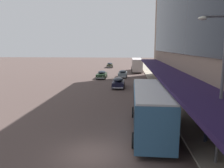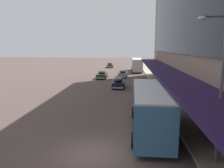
{
  "view_description": "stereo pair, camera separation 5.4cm",
  "coord_description": "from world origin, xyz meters",
  "px_view_note": "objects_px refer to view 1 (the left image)",
  "views": [
    {
      "loc": [
        2.2,
        -12.07,
        6.4
      ],
      "look_at": [
        0.09,
        14.74,
        1.81
      ],
      "focal_mm": 35.0,
      "sensor_mm": 36.0,
      "label": 1
    },
    {
      "loc": [
        2.26,
        -12.07,
        6.4
      ],
      "look_at": [
        0.09,
        14.74,
        1.81
      ],
      "focal_mm": 35.0,
      "sensor_mm": 36.0,
      "label": 2
    }
  ],
  "objects_px": {
    "sedan_second_near": "(110,65)",
    "pedestrian_at_kerb": "(206,127)",
    "street_lamp": "(219,81)",
    "transit_bus_kerbside_front": "(137,64)",
    "sedan_far_back": "(102,75)",
    "sedan_trailing_near": "(118,83)",
    "sedan_trailing_mid": "(123,74)",
    "transit_bus_kerbside_rear": "(150,107)"
  },
  "relations": [
    {
      "from": "sedan_second_near",
      "to": "transit_bus_kerbside_rear",
      "type": "bearing_deg",
      "value": -81.58
    },
    {
      "from": "sedan_second_near",
      "to": "transit_bus_kerbside_front",
      "type": "bearing_deg",
      "value": -52.48
    },
    {
      "from": "street_lamp",
      "to": "transit_bus_kerbside_front",
      "type": "bearing_deg",
      "value": 93.29
    },
    {
      "from": "transit_bus_kerbside_rear",
      "to": "sedan_trailing_near",
      "type": "distance_m",
      "value": 18.3
    },
    {
      "from": "transit_bus_kerbside_front",
      "to": "sedan_far_back",
      "type": "relative_size",
      "value": 2.21
    },
    {
      "from": "transit_bus_kerbside_rear",
      "to": "sedan_far_back",
      "type": "xyz_separation_m",
      "value": [
        -7.21,
        28.1,
        -1.15
      ]
    },
    {
      "from": "sedan_second_near",
      "to": "street_lamp",
      "type": "xyz_separation_m",
      "value": [
        10.7,
        -56.53,
        3.88
      ]
    },
    {
      "from": "transit_bus_kerbside_front",
      "to": "street_lamp",
      "type": "bearing_deg",
      "value": -86.71
    },
    {
      "from": "sedan_trailing_near",
      "to": "street_lamp",
      "type": "distance_m",
      "value": 23.78
    },
    {
      "from": "sedan_second_near",
      "to": "street_lamp",
      "type": "relative_size",
      "value": 0.62
    },
    {
      "from": "sedan_trailing_mid",
      "to": "pedestrian_at_kerb",
      "type": "height_order",
      "value": "pedestrian_at_kerb"
    },
    {
      "from": "sedan_far_back",
      "to": "sedan_second_near",
      "type": "bearing_deg",
      "value": 91.14
    },
    {
      "from": "sedan_trailing_mid",
      "to": "pedestrian_at_kerb",
      "type": "relative_size",
      "value": 2.5
    },
    {
      "from": "sedan_second_near",
      "to": "sedan_far_back",
      "type": "height_order",
      "value": "sedan_far_back"
    },
    {
      "from": "transit_bus_kerbside_rear",
      "to": "sedan_trailing_near",
      "type": "height_order",
      "value": "transit_bus_kerbside_rear"
    },
    {
      "from": "sedan_second_near",
      "to": "sedan_trailing_near",
      "type": "xyz_separation_m",
      "value": [
        4.39,
        -33.93,
        0.04
      ]
    },
    {
      "from": "sedan_trailing_mid",
      "to": "sedan_far_back",
      "type": "distance_m",
      "value": 4.65
    },
    {
      "from": "sedan_trailing_near",
      "to": "sedan_far_back",
      "type": "xyz_separation_m",
      "value": [
        -3.91,
        10.13,
        -0.03
      ]
    },
    {
      "from": "transit_bus_kerbside_front",
      "to": "pedestrian_at_kerb",
      "type": "height_order",
      "value": "transit_bus_kerbside_front"
    },
    {
      "from": "sedan_far_back",
      "to": "street_lamp",
      "type": "xyz_separation_m",
      "value": [
        10.22,
        -32.73,
        3.86
      ]
    },
    {
      "from": "transit_bus_kerbside_front",
      "to": "sedan_second_near",
      "type": "relative_size",
      "value": 2.16
    },
    {
      "from": "sedan_second_near",
      "to": "pedestrian_at_kerb",
      "type": "relative_size",
      "value": 2.6
    },
    {
      "from": "transit_bus_kerbside_rear",
      "to": "sedan_far_back",
      "type": "relative_size",
      "value": 2.02
    },
    {
      "from": "pedestrian_at_kerb",
      "to": "street_lamp",
      "type": "distance_m",
      "value": 4.45
    },
    {
      "from": "transit_bus_kerbside_front",
      "to": "pedestrian_at_kerb",
      "type": "xyz_separation_m",
      "value": [
        3.17,
        -43.3,
        -0.74
      ]
    },
    {
      "from": "sedan_trailing_mid",
      "to": "sedan_second_near",
      "type": "height_order",
      "value": "sedan_second_near"
    },
    {
      "from": "sedan_trailing_mid",
      "to": "sedan_second_near",
      "type": "bearing_deg",
      "value": 102.14
    },
    {
      "from": "sedan_trailing_near",
      "to": "pedestrian_at_kerb",
      "type": "relative_size",
      "value": 2.53
    },
    {
      "from": "pedestrian_at_kerb",
      "to": "transit_bus_kerbside_front",
      "type": "bearing_deg",
      "value": 94.19
    },
    {
      "from": "sedan_far_back",
      "to": "pedestrian_at_kerb",
      "type": "distance_m",
      "value": 31.85
    },
    {
      "from": "sedan_trailing_mid",
      "to": "street_lamp",
      "type": "xyz_separation_m",
      "value": [
        5.99,
        -34.65,
        3.87
      ]
    },
    {
      "from": "sedan_trailing_mid",
      "to": "sedan_second_near",
      "type": "xyz_separation_m",
      "value": [
        -4.71,
        21.88,
        -0.0
      ]
    },
    {
      "from": "sedan_trailing_mid",
      "to": "sedan_far_back",
      "type": "xyz_separation_m",
      "value": [
        -4.23,
        -1.92,
        0.01
      ]
    },
    {
      "from": "transit_bus_kerbside_front",
      "to": "transit_bus_kerbside_rear",
      "type": "bearing_deg",
      "value": -90.51
    },
    {
      "from": "sedan_trailing_near",
      "to": "sedan_far_back",
      "type": "bearing_deg",
      "value": 111.13
    },
    {
      "from": "pedestrian_at_kerb",
      "to": "street_lamp",
      "type": "bearing_deg",
      "value": -100.76
    },
    {
      "from": "transit_bus_kerbside_rear",
      "to": "sedan_second_near",
      "type": "relative_size",
      "value": 1.96
    },
    {
      "from": "sedan_trailing_near",
      "to": "street_lamp",
      "type": "bearing_deg",
      "value": -74.41
    },
    {
      "from": "sedan_far_back",
      "to": "street_lamp",
      "type": "bearing_deg",
      "value": -72.66
    },
    {
      "from": "transit_bus_kerbside_rear",
      "to": "sedan_trailing_mid",
      "type": "height_order",
      "value": "transit_bus_kerbside_rear"
    },
    {
      "from": "transit_bus_kerbside_rear",
      "to": "sedan_far_back",
      "type": "height_order",
      "value": "transit_bus_kerbside_rear"
    },
    {
      "from": "sedan_trailing_mid",
      "to": "sedan_trailing_near",
      "type": "xyz_separation_m",
      "value": [
        -0.32,
        -12.05,
        0.04
      ]
    }
  ]
}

